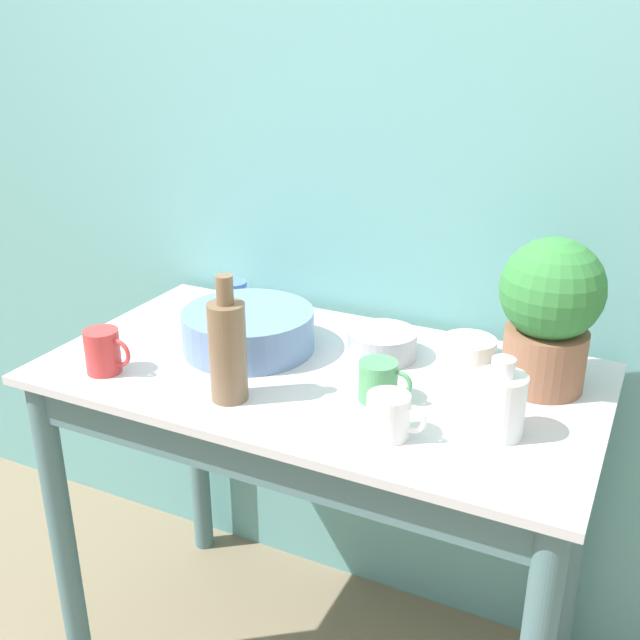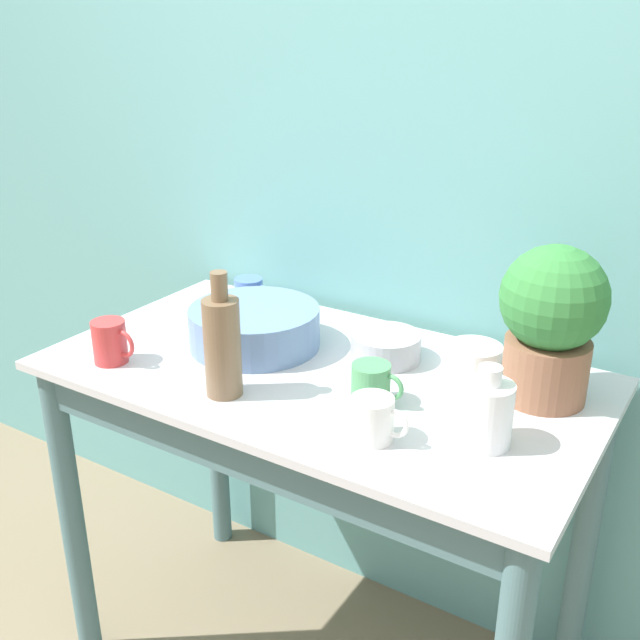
% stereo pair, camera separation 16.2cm
% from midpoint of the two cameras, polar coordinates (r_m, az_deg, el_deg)
% --- Properties ---
extents(wall_back, '(6.00, 0.05, 2.40)m').
position_cam_midpoint_polar(wall_back, '(1.90, 2.76, 9.47)').
color(wall_back, '#609E9E').
rests_on(wall_back, ground_plane).
extents(counter_table, '(1.23, 0.67, 0.89)m').
position_cam_midpoint_polar(counter_table, '(1.74, -3.06, -9.80)').
color(counter_table, slate).
rests_on(counter_table, ground_plane).
extents(potted_plant, '(0.21, 0.21, 0.33)m').
position_cam_midpoint_polar(potted_plant, '(1.57, 14.33, 0.71)').
color(potted_plant, '#8C5B42').
rests_on(potted_plant, counter_table).
extents(bowl_wash_large, '(0.31, 0.31, 0.10)m').
position_cam_midpoint_polar(bowl_wash_large, '(1.77, -8.11, -0.81)').
color(bowl_wash_large, '#6684B2').
rests_on(bowl_wash_large, counter_table).
extents(bottle_tall, '(0.08, 0.08, 0.27)m').
position_cam_midpoint_polar(bottle_tall, '(1.52, -10.09, -2.25)').
color(bottle_tall, brown).
rests_on(bottle_tall, counter_table).
extents(bottle_short, '(0.10, 0.10, 0.16)m').
position_cam_midpoint_polar(bottle_short, '(1.42, 10.36, -6.32)').
color(bottle_short, white).
rests_on(bottle_short, counter_table).
extents(mug_red, '(0.11, 0.08, 0.10)m').
position_cam_midpoint_polar(mug_red, '(1.73, -18.77, -2.33)').
color(mug_red, '#C63838').
rests_on(mug_red, counter_table).
extents(mug_green, '(0.11, 0.08, 0.08)m').
position_cam_midpoint_polar(mug_green, '(1.52, 1.50, -4.75)').
color(mug_green, '#4C935B').
rests_on(mug_green, counter_table).
extents(mug_white, '(0.12, 0.08, 0.09)m').
position_cam_midpoint_polar(mug_white, '(1.40, 2.01, -7.38)').
color(mug_white, white).
rests_on(mug_white, counter_table).
extents(mug_blue, '(0.11, 0.08, 0.08)m').
position_cam_midpoint_polar(mug_blue, '(2.00, -8.90, 1.76)').
color(mug_blue, '#4C70B7').
rests_on(mug_blue, counter_table).
extents(bowl_small_steel, '(0.16, 0.16, 0.06)m').
position_cam_midpoint_polar(bowl_small_steel, '(1.72, 2.08, -1.88)').
color(bowl_small_steel, '#A8A8B2').
rests_on(bowl_small_steel, counter_table).
extents(bowl_small_enamel_white, '(0.13, 0.13, 0.04)m').
position_cam_midpoint_polar(bowl_small_enamel_white, '(1.74, 8.69, -2.16)').
color(bowl_small_enamel_white, silver).
rests_on(bowl_small_enamel_white, counter_table).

